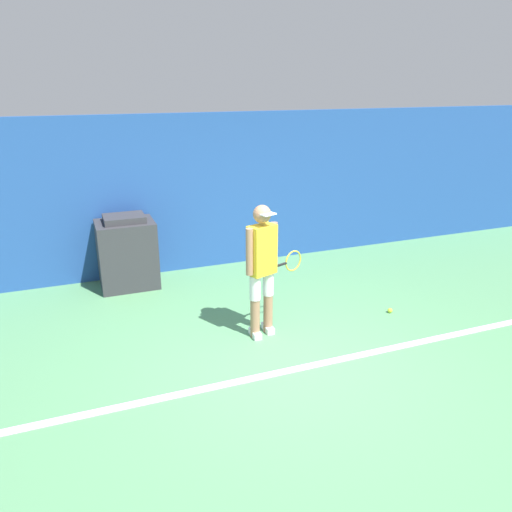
% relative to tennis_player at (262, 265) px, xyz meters
% --- Properties ---
extents(ground_plane, '(24.00, 24.00, 0.00)m').
position_rel_tennis_player_xyz_m(ground_plane, '(0.02, -0.84, -0.95)').
color(ground_plane, '#518C5B').
extents(back_wall, '(24.00, 0.10, 2.61)m').
position_rel_tennis_player_xyz_m(back_wall, '(0.02, 2.69, 0.35)').
color(back_wall, '#234C99').
rests_on(back_wall, ground_plane).
extents(court_baseline, '(21.60, 0.10, 0.01)m').
position_rel_tennis_player_xyz_m(court_baseline, '(0.02, -0.93, -0.95)').
color(court_baseline, white).
rests_on(court_baseline, ground_plane).
extents(tennis_player, '(0.88, 0.42, 1.71)m').
position_rel_tennis_player_xyz_m(tennis_player, '(0.00, 0.00, 0.00)').
color(tennis_player, '#A37556').
rests_on(tennis_player, ground_plane).
extents(tennis_ball, '(0.07, 0.07, 0.07)m').
position_rel_tennis_player_xyz_m(tennis_ball, '(1.91, -0.08, -0.92)').
color(tennis_ball, '#D1E533').
rests_on(tennis_ball, ground_plane).
extents(covered_chair, '(0.88, 0.69, 1.16)m').
position_rel_tennis_player_xyz_m(covered_chair, '(-1.38, 2.24, -0.40)').
color(covered_chair, '#333338').
rests_on(covered_chair, ground_plane).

